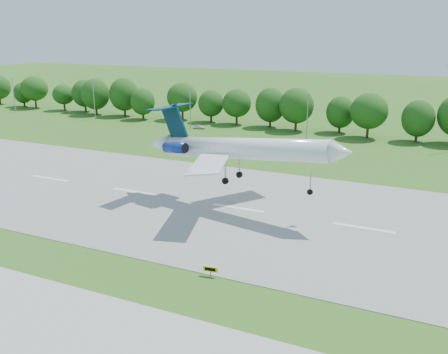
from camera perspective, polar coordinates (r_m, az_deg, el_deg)
ground at (r=72.81m, az=-21.47°, el=-7.20°), size 600.00×600.00×0.00m
runway at (r=90.38m, az=-10.10°, el=-1.70°), size 400.00×45.00×0.08m
tree_line at (r=147.38m, az=4.92°, el=7.94°), size 288.40×8.40×10.40m
light_poles at (r=139.04m, az=2.51°, el=7.54°), size 175.90×0.25×12.19m
airliner at (r=78.79m, az=1.05°, el=3.40°), size 36.94×26.54×11.55m
taxi_sign_right at (r=59.27m, az=-1.54°, el=-10.49°), size 1.81×0.41×1.26m
service_vehicle_a at (r=152.22m, az=-5.48°, el=6.09°), size 4.26×2.25×1.34m
service_vehicle_b at (r=147.02m, az=-2.84°, el=5.75°), size 3.65×1.91×1.18m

